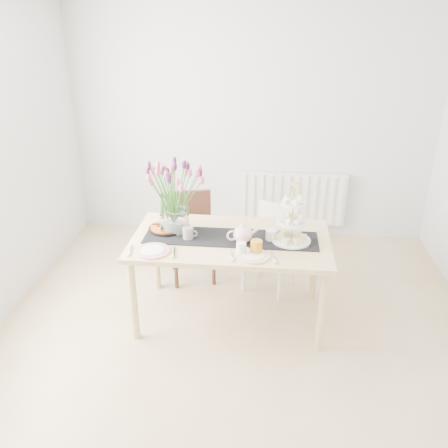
# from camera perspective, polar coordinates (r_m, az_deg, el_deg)

# --- Properties ---
(room_shell) EXTENTS (4.50, 4.50, 4.50)m
(room_shell) POSITION_cam_1_polar(r_m,az_deg,el_deg) (3.16, 1.15, 3.28)
(room_shell) COLOR tan
(room_shell) RESTS_ON ground
(radiator) EXTENTS (1.20, 0.08, 0.60)m
(radiator) POSITION_cam_1_polar(r_m,az_deg,el_deg) (5.50, 8.24, 3.02)
(radiator) COLOR white
(radiator) RESTS_ON room_shell
(dining_table) EXTENTS (1.60, 0.90, 0.75)m
(dining_table) POSITION_cam_1_polar(r_m,az_deg,el_deg) (3.87, 0.80, -2.74)
(dining_table) COLOR tan
(dining_table) RESTS_ON ground
(chair_brown) EXTENTS (0.51, 0.51, 0.84)m
(chair_brown) POSITION_cam_1_polar(r_m,az_deg,el_deg) (4.62, -3.96, -0.59)
(chair_brown) COLOR #351B13
(chair_brown) RESTS_ON ground
(chair_white) EXTENTS (0.51, 0.51, 0.79)m
(chair_white) POSITION_cam_1_polar(r_m,az_deg,el_deg) (4.46, 5.94, -2.05)
(chair_white) COLOR white
(chair_white) RESTS_ON ground
(table_runner) EXTENTS (1.40, 0.35, 0.01)m
(table_runner) POSITION_cam_1_polar(r_m,az_deg,el_deg) (3.83, 0.81, -1.67)
(table_runner) COLOR black
(table_runner) RESTS_ON dining_table
(tulip_vase) EXTENTS (0.72, 0.72, 0.62)m
(tulip_vase) POSITION_cam_1_polar(r_m,az_deg,el_deg) (3.81, -6.14, 4.52)
(tulip_vase) COLOR silver
(tulip_vase) RESTS_ON dining_table
(cake_stand) EXTENTS (0.31, 0.31, 0.45)m
(cake_stand) POSITION_cam_1_polar(r_m,az_deg,el_deg) (3.75, 8.17, -0.36)
(cake_stand) COLOR gold
(cake_stand) RESTS_ON dining_table
(teapot) EXTENTS (0.30, 0.27, 0.16)m
(teapot) POSITION_cam_1_polar(r_m,az_deg,el_deg) (3.72, 2.27, -1.25)
(teapot) COLOR white
(teapot) RESTS_ON dining_table
(cream_jug) EXTENTS (0.12, 0.12, 0.09)m
(cream_jug) POSITION_cam_1_polar(r_m,az_deg,el_deg) (3.80, 5.70, -1.34)
(cream_jug) COLOR white
(cream_jug) RESTS_ON dining_table
(tart_tin) EXTENTS (0.30, 0.30, 0.04)m
(tart_tin) POSITION_cam_1_polar(r_m,az_deg,el_deg) (3.99, -6.91, -0.51)
(tart_tin) COLOR black
(tart_tin) RESTS_ON dining_table
(mug_grey) EXTENTS (0.09, 0.09, 0.10)m
(mug_grey) POSITION_cam_1_polar(r_m,az_deg,el_deg) (3.81, -4.34, -1.11)
(mug_grey) COLOR gray
(mug_grey) RESTS_ON dining_table
(mug_white) EXTENTS (0.10, 0.10, 0.09)m
(mug_white) POSITION_cam_1_polar(r_m,az_deg,el_deg) (3.58, 2.07, -2.92)
(mug_white) COLOR white
(mug_white) RESTS_ON dining_table
(mug_orange) EXTENTS (0.12, 0.12, 0.11)m
(mug_orange) POSITION_cam_1_polar(r_m,az_deg,el_deg) (3.58, 3.92, -2.79)
(mug_orange) COLOR orange
(mug_orange) RESTS_ON dining_table
(plate_left) EXTENTS (0.31, 0.31, 0.01)m
(plate_left) POSITION_cam_1_polar(r_m,az_deg,el_deg) (3.66, -8.60, -3.22)
(plate_left) COLOR silver
(plate_left) RESTS_ON dining_table
(plate_right) EXTENTS (0.30, 0.30, 0.01)m
(plate_right) POSITION_cam_1_polar(r_m,az_deg,el_deg) (3.56, 3.58, -3.86)
(plate_right) COLOR white
(plate_right) RESTS_ON dining_table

